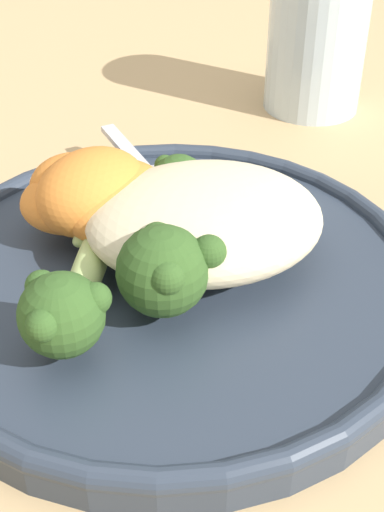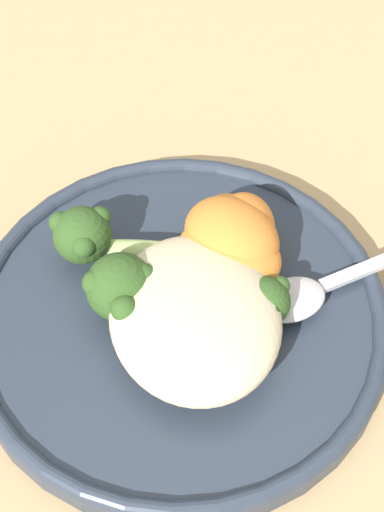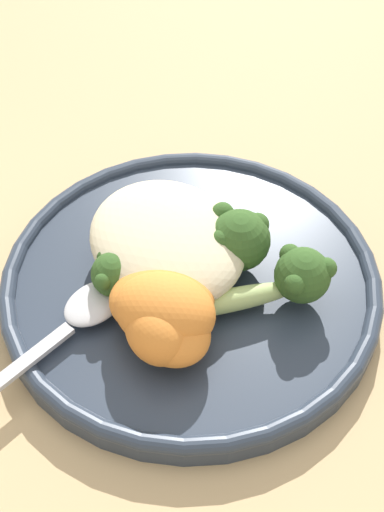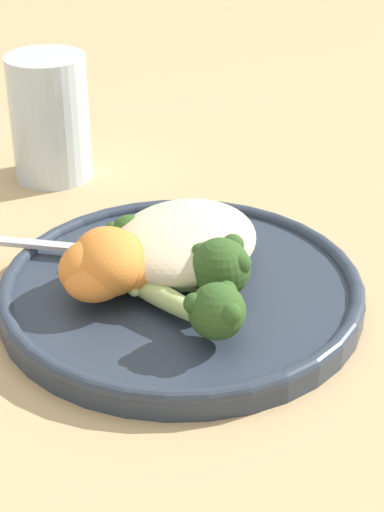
% 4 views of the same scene
% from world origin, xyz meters
% --- Properties ---
extents(ground_plane, '(4.00, 4.00, 0.00)m').
position_xyz_m(ground_plane, '(0.00, 0.00, 0.00)').
color(ground_plane, tan).
extents(plate, '(0.27, 0.27, 0.02)m').
position_xyz_m(plate, '(-0.01, 0.01, 0.01)').
color(plate, '#2D3847').
rests_on(plate, ground_plane).
extents(quinoa_mound, '(0.12, 0.10, 0.04)m').
position_xyz_m(quinoa_mound, '(-0.03, 0.00, 0.04)').
color(quinoa_mound, beige).
rests_on(quinoa_mound, plate).
extents(broccoli_stalk_0, '(0.06, 0.13, 0.04)m').
position_xyz_m(broccoli_stalk_0, '(0.04, 0.05, 0.04)').
color(broccoli_stalk_0, '#ADC675').
rests_on(broccoli_stalk_0, plate).
extents(broccoli_stalk_1, '(0.06, 0.09, 0.04)m').
position_xyz_m(broccoli_stalk_1, '(-0.00, 0.04, 0.04)').
color(broccoli_stalk_1, '#ADC675').
rests_on(broccoli_stalk_1, plate).
extents(broccoli_stalk_2, '(0.12, 0.05, 0.03)m').
position_xyz_m(broccoli_stalk_2, '(-0.04, 0.00, 0.03)').
color(broccoli_stalk_2, '#ADC675').
rests_on(broccoli_stalk_2, plate).
extents(broccoli_stalk_3, '(0.09, 0.06, 0.03)m').
position_xyz_m(broccoli_stalk_3, '(-0.01, -0.04, 0.04)').
color(broccoli_stalk_3, '#ADC675').
rests_on(broccoli_stalk_3, plate).
extents(sweet_potato_chunk_0, '(0.06, 0.05, 0.04)m').
position_xyz_m(sweet_potato_chunk_0, '(0.03, -0.04, 0.04)').
color(sweet_potato_chunk_0, orange).
rests_on(sweet_potato_chunk_0, plate).
extents(sweet_potato_chunk_1, '(0.08, 0.08, 0.04)m').
position_xyz_m(sweet_potato_chunk_1, '(0.03, -0.03, 0.04)').
color(sweet_potato_chunk_1, orange).
rests_on(sweet_potato_chunk_1, plate).
extents(sweet_potato_chunk_2, '(0.08, 0.09, 0.04)m').
position_xyz_m(sweet_potato_chunk_2, '(0.01, -0.03, 0.04)').
color(sweet_potato_chunk_2, orange).
rests_on(sweet_potato_chunk_2, plate).
extents(sweet_potato_chunk_3, '(0.07, 0.06, 0.03)m').
position_xyz_m(sweet_potato_chunk_3, '(0.03, -0.04, 0.04)').
color(sweet_potato_chunk_3, orange).
rests_on(sweet_potato_chunk_3, plate).
extents(spoon, '(0.05, 0.11, 0.01)m').
position_xyz_m(spoon, '(-0.01, -0.07, 0.03)').
color(spoon, silver).
rests_on(spoon, plate).
extents(water_glass, '(0.08, 0.08, 0.12)m').
position_xyz_m(water_glass, '(-0.16, -0.21, 0.06)').
color(water_glass, silver).
rests_on(water_glass, ground_plane).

